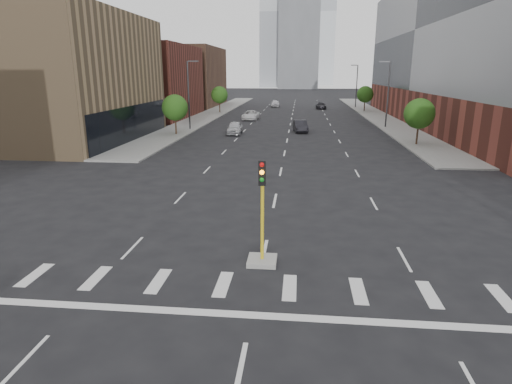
% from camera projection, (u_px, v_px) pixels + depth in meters
% --- Properties ---
extents(sidewalk_left_far, '(5.00, 92.00, 0.15)m').
position_uv_depth(sidewalk_left_far, '(214.00, 113.00, 81.52)').
color(sidewalk_left_far, gray).
rests_on(sidewalk_left_far, ground).
extents(sidewalk_right_far, '(5.00, 92.00, 0.15)m').
position_uv_depth(sidewalk_right_far, '(374.00, 114.00, 78.60)').
color(sidewalk_right_far, gray).
rests_on(sidewalk_right_far, ground).
extents(building_left_mid, '(20.00, 24.00, 14.00)m').
position_uv_depth(building_left_mid, '(44.00, 78.00, 48.31)').
color(building_left_mid, '#907451').
rests_on(building_left_mid, ground).
extents(building_left_far_a, '(20.00, 22.00, 12.00)m').
position_uv_depth(building_left_far_a, '(132.00, 82.00, 73.47)').
color(building_left_far_a, brown).
rests_on(building_left_far_a, ground).
extents(building_left_far_b, '(20.00, 24.00, 13.00)m').
position_uv_depth(building_left_far_b, '(175.00, 77.00, 98.22)').
color(building_left_far_b, brown).
rests_on(building_left_far_b, ground).
extents(building_right_main, '(24.00, 70.00, 22.00)m').
position_uv_depth(building_right_main, '(500.00, 47.00, 60.81)').
color(building_right_main, brown).
rests_on(building_right_main, ground).
extents(tower_left, '(22.00, 22.00, 70.00)m').
position_uv_depth(tower_left, '(284.00, 14.00, 211.11)').
color(tower_left, '#B2B7BC').
rests_on(tower_left, ground).
extents(tower_right, '(20.00, 20.00, 80.00)m').
position_uv_depth(tower_right, '(318.00, 13.00, 246.29)').
color(tower_right, '#B2B7BC').
rests_on(tower_right, ground).
extents(tower_mid, '(18.00, 18.00, 44.00)m').
position_uv_depth(tower_mid, '(299.00, 39.00, 194.72)').
color(tower_mid, slate).
rests_on(tower_mid, ground).
extents(median_traffic_signal, '(1.20, 1.20, 4.40)m').
position_uv_depth(median_traffic_signal, '(262.00, 242.00, 17.56)').
color(median_traffic_signal, '#999993').
rests_on(median_traffic_signal, ground).
extents(streetlight_right_a, '(1.60, 0.22, 9.07)m').
position_uv_depth(streetlight_right_a, '(388.00, 92.00, 59.22)').
color(streetlight_right_a, '#2D2D30').
rests_on(streetlight_right_a, ground).
extents(streetlight_right_b, '(1.60, 0.22, 9.07)m').
position_uv_depth(streetlight_right_b, '(356.00, 84.00, 92.73)').
color(streetlight_right_b, '#2D2D30').
rests_on(streetlight_right_b, ground).
extents(streetlight_left, '(1.60, 0.22, 9.07)m').
position_uv_depth(streetlight_left, '(189.00, 92.00, 57.05)').
color(streetlight_left, '#2D2D30').
rests_on(streetlight_left, ground).
extents(tree_left_near, '(3.20, 3.20, 4.85)m').
position_uv_depth(tree_left_near, '(175.00, 108.00, 52.76)').
color(tree_left_near, '#382619').
rests_on(tree_left_near, ground).
extents(tree_left_far, '(3.20, 3.20, 4.85)m').
position_uv_depth(tree_left_far, '(219.00, 95.00, 81.48)').
color(tree_left_far, '#382619').
rests_on(tree_left_far, ground).
extents(tree_right_near, '(3.20, 3.20, 4.85)m').
position_uv_depth(tree_right_near, '(419.00, 114.00, 45.24)').
color(tree_right_near, '#382619').
rests_on(tree_right_near, ground).
extents(tree_right_far, '(3.20, 3.20, 4.85)m').
position_uv_depth(tree_right_far, '(365.00, 94.00, 83.54)').
color(tree_right_far, '#382619').
rests_on(tree_right_far, ground).
extents(car_near_left, '(2.08, 4.70, 1.57)m').
position_uv_depth(car_near_left, '(235.00, 128.00, 54.39)').
color(car_near_left, '#AFB0B4').
rests_on(car_near_left, ground).
extents(car_mid_right, '(2.16, 4.75, 1.51)m').
position_uv_depth(car_mid_right, '(300.00, 126.00, 56.34)').
color(car_mid_right, black).
rests_on(car_mid_right, ground).
extents(car_far_left, '(2.69, 5.42, 1.48)m').
position_uv_depth(car_far_left, '(251.00, 115.00, 70.56)').
color(car_far_left, silver).
rests_on(car_far_left, ground).
extents(car_deep_right, '(2.10, 4.89, 1.40)m').
position_uv_depth(car_deep_right, '(321.00, 106.00, 90.82)').
color(car_deep_right, black).
rests_on(car_deep_right, ground).
extents(car_distant, '(1.95, 4.60, 1.55)m').
position_uv_depth(car_distant, '(275.00, 103.00, 95.99)').
color(car_distant, silver).
rests_on(car_distant, ground).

